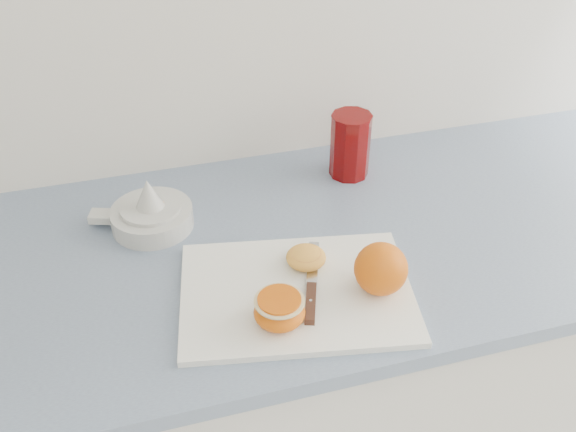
{
  "coord_description": "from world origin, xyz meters",
  "views": [
    {
      "loc": [
        -0.05,
        0.83,
        1.62
      ],
      "look_at": [
        0.19,
        1.68,
        0.96
      ],
      "focal_mm": 40.0,
      "sensor_mm": 36.0,
      "label": 1
    }
  ],
  "objects_px": {
    "cutting_board": "(297,293)",
    "half_orange": "(279,310)",
    "citrus_juicer": "(151,214)",
    "red_tumbler": "(350,148)",
    "counter": "(278,397)"
  },
  "relations": [
    {
      "from": "cutting_board",
      "to": "half_orange",
      "type": "xyz_separation_m",
      "value": [
        -0.05,
        -0.06,
        0.03
      ]
    },
    {
      "from": "counter",
      "to": "red_tumbler",
      "type": "xyz_separation_m",
      "value": [
        0.2,
        0.18,
        0.51
      ]
    },
    {
      "from": "counter",
      "to": "half_orange",
      "type": "relative_size",
      "value": 30.31
    },
    {
      "from": "cutting_board",
      "to": "citrus_juicer",
      "type": "bearing_deg",
      "value": 129.23
    },
    {
      "from": "half_orange",
      "to": "red_tumbler",
      "type": "xyz_separation_m",
      "value": [
        0.25,
        0.38,
        0.03
      ]
    },
    {
      "from": "red_tumbler",
      "to": "half_orange",
      "type": "bearing_deg",
      "value": -123.42
    },
    {
      "from": "counter",
      "to": "half_orange",
      "type": "height_order",
      "value": "half_orange"
    },
    {
      "from": "counter",
      "to": "cutting_board",
      "type": "relative_size",
      "value": 6.39
    },
    {
      "from": "counter",
      "to": "red_tumbler",
      "type": "distance_m",
      "value": 0.57
    },
    {
      "from": "cutting_board",
      "to": "citrus_juicer",
      "type": "distance_m",
      "value": 0.33
    },
    {
      "from": "cutting_board",
      "to": "half_orange",
      "type": "relative_size",
      "value": 4.74
    },
    {
      "from": "counter",
      "to": "cutting_board",
      "type": "xyz_separation_m",
      "value": [
        -0.0,
        -0.14,
        0.45
      ]
    },
    {
      "from": "counter",
      "to": "half_orange",
      "type": "bearing_deg",
      "value": -103.5
    },
    {
      "from": "red_tumbler",
      "to": "counter",
      "type": "bearing_deg",
      "value": -138.74
    },
    {
      "from": "counter",
      "to": "citrus_juicer",
      "type": "height_order",
      "value": "citrus_juicer"
    }
  ]
}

